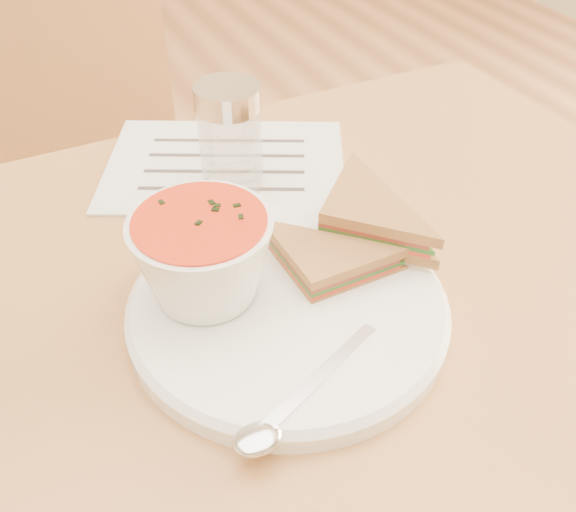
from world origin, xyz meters
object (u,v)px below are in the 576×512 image
chair_far (137,216)px  plate (288,309)px  soup_bowl (204,261)px  condiment_shaker (230,140)px

chair_far → plate: size_ratio=3.25×
plate → soup_bowl: soup_bowl is taller
plate → chair_far: bearing=91.0°
plate → condiment_shaker: condiment_shaker is taller
chair_far → condiment_shaker: size_ratio=7.39×
plate → condiment_shaker: 0.21m
chair_far → plate: chair_far is taller
chair_far → soup_bowl: 0.67m
plate → condiment_shaker: size_ratio=2.27×
plate → soup_bowl: size_ratio=2.34×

